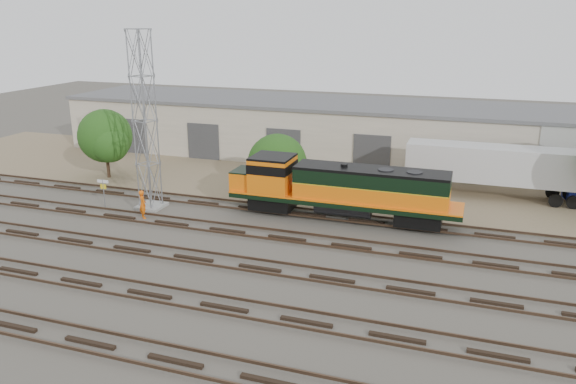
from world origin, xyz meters
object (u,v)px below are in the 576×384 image
(semi_trailer, at_px, (498,166))
(signal_tower, at_px, (145,125))
(worker, at_px, (143,204))
(locomotive, at_px, (339,188))

(semi_trailer, bearing_deg, signal_tower, -155.97)
(signal_tower, xyz_separation_m, worker, (0.69, -2.07, -4.99))
(locomotive, relative_size, signal_tower, 1.26)
(locomotive, xyz_separation_m, semi_trailer, (9.93, 8.40, 0.28))
(locomotive, height_order, signal_tower, signal_tower)
(locomotive, distance_m, worker, 13.19)
(signal_tower, bearing_deg, semi_trailer, 24.16)
(signal_tower, xyz_separation_m, semi_trailer, (23.12, 10.37, -3.52))
(worker, bearing_deg, signal_tower, -30.89)
(worker, distance_m, semi_trailer, 25.69)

